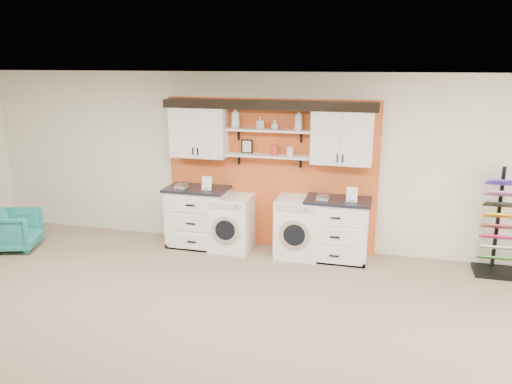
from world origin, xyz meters
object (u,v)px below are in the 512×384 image
(washer, at_px, (232,223))
(sample_rack, at_px, (498,240))
(base_cabinet_left, at_px, (198,217))
(dryer, at_px, (298,227))
(armchair, at_px, (15,230))
(base_cabinet_right, at_px, (337,229))

(washer, bearing_deg, sample_rack, 0.53)
(base_cabinet_left, height_order, dryer, base_cabinet_left)
(washer, height_order, sample_rack, sample_rack)
(base_cabinet_left, height_order, armchair, base_cabinet_left)
(base_cabinet_left, xyz_separation_m, sample_rack, (4.52, 0.03, 0.01))
(armchair, bearing_deg, base_cabinet_right, -97.67)
(dryer, bearing_deg, sample_rack, 0.73)
(base_cabinet_left, distance_m, washer, 0.58)
(base_cabinet_left, bearing_deg, dryer, -0.12)
(washer, relative_size, armchair, 1.27)
(sample_rack, bearing_deg, armchair, -172.64)
(base_cabinet_right, xyz_separation_m, washer, (-1.68, -0.00, -0.04))
(base_cabinet_right, height_order, dryer, base_cabinet_right)
(dryer, distance_m, armchair, 4.56)
(washer, relative_size, dryer, 0.96)
(base_cabinet_left, xyz_separation_m, dryer, (1.66, -0.00, -0.03))
(base_cabinet_right, xyz_separation_m, dryer, (-0.60, -0.00, -0.01))
(base_cabinet_left, distance_m, dryer, 1.66)
(dryer, relative_size, sample_rack, 0.60)
(base_cabinet_right, relative_size, armchair, 1.41)
(base_cabinet_left, relative_size, washer, 1.14)
(base_cabinet_left, relative_size, sample_rack, 0.66)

